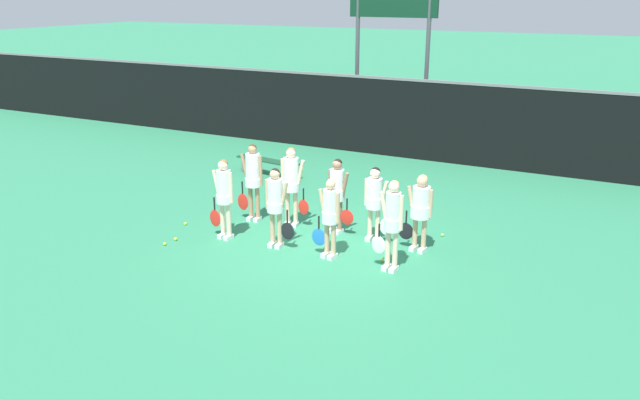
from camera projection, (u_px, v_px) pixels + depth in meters
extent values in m
plane|color=#2D7F56|center=(319.00, 242.00, 13.19)|extent=(140.00, 140.00, 0.00)
cube|color=black|center=(428.00, 122.00, 19.11)|extent=(60.00, 0.06, 2.42)
cube|color=slate|center=(430.00, 81.00, 18.70)|extent=(60.00, 0.08, 0.08)
cylinder|color=#515156|center=(357.00, 55.00, 21.26)|extent=(0.14, 0.14, 5.87)
cylinder|color=#515156|center=(427.00, 59.00, 20.22)|extent=(0.14, 0.14, 5.87)
cube|color=#19472D|center=(268.00, 160.00, 17.74)|extent=(2.07, 0.62, 0.04)
cylinder|color=slate|center=(294.00, 172.00, 17.47)|extent=(0.06, 0.06, 0.43)
cylinder|color=slate|center=(289.00, 174.00, 17.27)|extent=(0.06, 0.06, 0.43)
cylinder|color=slate|center=(248.00, 163.00, 18.36)|extent=(0.06, 0.06, 0.43)
cylinder|color=slate|center=(243.00, 165.00, 18.16)|extent=(0.06, 0.06, 0.43)
cylinder|color=beige|center=(229.00, 221.00, 13.24)|extent=(0.10, 0.10, 0.83)
cylinder|color=beige|center=(223.00, 219.00, 13.32)|extent=(0.10, 0.10, 0.83)
cube|color=white|center=(229.00, 237.00, 13.33)|extent=(0.13, 0.25, 0.09)
cube|color=white|center=(223.00, 236.00, 13.41)|extent=(0.13, 0.25, 0.09)
cylinder|color=white|center=(225.00, 199.00, 13.13)|extent=(0.35, 0.35, 0.18)
cylinder|color=white|center=(224.00, 186.00, 13.04)|extent=(0.30, 0.30, 0.69)
sphere|color=beige|center=(223.00, 165.00, 12.89)|extent=(0.21, 0.21, 0.21)
sphere|color=olive|center=(223.00, 164.00, 12.90)|extent=(0.19, 0.19, 0.19)
cylinder|color=beige|center=(217.00, 185.00, 13.13)|extent=(0.22, 0.09, 0.66)
cylinder|color=beige|center=(231.00, 188.00, 12.95)|extent=(0.08, 0.08, 0.65)
cylinder|color=black|center=(214.00, 204.00, 13.29)|extent=(0.03, 0.03, 0.28)
ellipsoid|color=red|center=(215.00, 218.00, 13.40)|extent=(0.27, 0.03, 0.38)
cylinder|color=tan|center=(280.00, 229.00, 12.81)|extent=(0.10, 0.10, 0.80)
cylinder|color=tan|center=(272.00, 228.00, 12.88)|extent=(0.10, 0.10, 0.80)
cube|color=white|center=(279.00, 245.00, 12.90)|extent=(0.13, 0.25, 0.09)
cube|color=white|center=(272.00, 244.00, 12.96)|extent=(0.13, 0.25, 0.09)
cylinder|color=white|center=(276.00, 207.00, 12.69)|extent=(0.35, 0.35, 0.19)
cylinder|color=white|center=(275.00, 195.00, 12.61)|extent=(0.30, 0.30, 0.66)
sphere|color=tan|center=(275.00, 174.00, 12.47)|extent=(0.20, 0.20, 0.20)
sphere|color=black|center=(275.00, 173.00, 12.48)|extent=(0.19, 0.19, 0.19)
cylinder|color=tan|center=(284.00, 197.00, 12.54)|extent=(0.21, 0.09, 0.63)
cylinder|color=tan|center=(267.00, 194.00, 12.68)|extent=(0.08, 0.08, 0.63)
cylinder|color=black|center=(287.00, 216.00, 12.63)|extent=(0.03, 0.03, 0.27)
ellipsoid|color=black|center=(288.00, 231.00, 12.73)|extent=(0.31, 0.03, 0.38)
cylinder|color=tan|center=(333.00, 240.00, 12.28)|extent=(0.10, 0.10, 0.77)
cylinder|color=tan|center=(327.00, 238.00, 12.37)|extent=(0.10, 0.10, 0.77)
cube|color=white|center=(332.00, 257.00, 12.37)|extent=(0.15, 0.26, 0.09)
cube|color=white|center=(326.00, 255.00, 12.46)|extent=(0.15, 0.26, 0.09)
cylinder|color=white|center=(330.00, 217.00, 12.18)|extent=(0.33, 0.33, 0.22)
cylinder|color=white|center=(330.00, 205.00, 12.10)|extent=(0.29, 0.29, 0.65)
sphere|color=tan|center=(331.00, 185.00, 11.96)|extent=(0.19, 0.19, 0.19)
sphere|color=#D8B772|center=(331.00, 183.00, 11.97)|extent=(0.18, 0.18, 0.18)
cylinder|color=tan|center=(323.00, 204.00, 12.21)|extent=(0.21, 0.11, 0.62)
cylinder|color=tan|center=(338.00, 208.00, 12.00)|extent=(0.08, 0.08, 0.61)
cylinder|color=black|center=(319.00, 222.00, 12.36)|extent=(0.03, 0.03, 0.26)
ellipsoid|color=blue|center=(319.00, 237.00, 12.46)|extent=(0.31, 0.03, 0.36)
cylinder|color=beige|center=(395.00, 250.00, 11.71)|extent=(0.10, 0.10, 0.85)
cylinder|color=beige|center=(388.00, 249.00, 11.79)|extent=(0.10, 0.10, 0.85)
cube|color=white|center=(394.00, 269.00, 11.81)|extent=(0.13, 0.25, 0.09)
cube|color=white|center=(386.00, 267.00, 11.89)|extent=(0.13, 0.25, 0.09)
cylinder|color=white|center=(392.00, 224.00, 11.59)|extent=(0.32, 0.32, 0.23)
cylinder|color=white|center=(393.00, 211.00, 11.50)|extent=(0.28, 0.28, 0.71)
sphere|color=beige|center=(394.00, 187.00, 11.35)|extent=(0.21, 0.21, 0.21)
sphere|color=#D8B772|center=(395.00, 185.00, 11.36)|extent=(0.19, 0.19, 0.19)
cylinder|color=beige|center=(384.00, 209.00, 11.60)|extent=(0.22, 0.10, 0.68)
cylinder|color=beige|center=(401.00, 213.00, 11.42)|extent=(0.08, 0.08, 0.68)
cylinder|color=black|center=(379.00, 230.00, 11.76)|extent=(0.03, 0.03, 0.26)
ellipsoid|color=silver|center=(379.00, 245.00, 11.86)|extent=(0.27, 0.03, 0.36)
cylinder|color=tan|center=(258.00, 203.00, 14.28)|extent=(0.10, 0.10, 0.86)
cylinder|color=tan|center=(251.00, 202.00, 14.34)|extent=(0.10, 0.10, 0.86)
cube|color=white|center=(258.00, 219.00, 14.37)|extent=(0.13, 0.25, 0.09)
cube|color=white|center=(251.00, 218.00, 14.44)|extent=(0.13, 0.25, 0.09)
cylinder|color=white|center=(253.00, 182.00, 14.15)|extent=(0.38, 0.38, 0.19)
cylinder|color=white|center=(253.00, 169.00, 14.05)|extent=(0.33, 0.33, 0.73)
sphere|color=tan|center=(252.00, 149.00, 13.90)|extent=(0.20, 0.20, 0.20)
sphere|color=#4C331E|center=(253.00, 148.00, 13.91)|extent=(0.18, 0.18, 0.18)
cylinder|color=tan|center=(245.00, 169.00, 14.13)|extent=(0.22, 0.09, 0.69)
cylinder|color=tan|center=(261.00, 171.00, 13.99)|extent=(0.08, 0.08, 0.69)
cylinder|color=black|center=(242.00, 188.00, 14.29)|extent=(0.03, 0.03, 0.29)
ellipsoid|color=red|center=(243.00, 202.00, 14.40)|extent=(0.28, 0.03, 0.40)
cylinder|color=beige|center=(295.00, 208.00, 13.97)|extent=(0.10, 0.10, 0.86)
cylinder|color=beige|center=(288.00, 207.00, 14.01)|extent=(0.10, 0.10, 0.86)
cube|color=white|center=(295.00, 224.00, 14.06)|extent=(0.16, 0.26, 0.09)
cube|color=white|center=(288.00, 223.00, 14.11)|extent=(0.16, 0.26, 0.09)
cylinder|color=white|center=(291.00, 186.00, 13.83)|extent=(0.39, 0.39, 0.20)
cylinder|color=white|center=(291.00, 174.00, 13.74)|extent=(0.33, 0.33, 0.72)
sphere|color=beige|center=(291.00, 153.00, 13.59)|extent=(0.21, 0.21, 0.21)
sphere|color=olive|center=(291.00, 152.00, 13.60)|extent=(0.19, 0.19, 0.19)
cylinder|color=beige|center=(300.00, 175.00, 13.69)|extent=(0.23, 0.12, 0.68)
cylinder|color=beige|center=(283.00, 174.00, 13.79)|extent=(0.08, 0.08, 0.68)
cylinder|color=black|center=(303.00, 194.00, 13.79)|extent=(0.03, 0.03, 0.26)
ellipsoid|color=red|center=(304.00, 207.00, 13.89)|extent=(0.26, 0.03, 0.36)
cylinder|color=#8C664C|center=(340.00, 216.00, 13.56)|extent=(0.10, 0.10, 0.79)
cylinder|color=#8C664C|center=(333.00, 215.00, 13.65)|extent=(0.10, 0.10, 0.79)
cube|color=white|center=(339.00, 231.00, 13.65)|extent=(0.14, 0.25, 0.09)
cube|color=white|center=(333.00, 230.00, 13.74)|extent=(0.14, 0.25, 0.09)
cylinder|color=white|center=(337.00, 194.00, 13.45)|extent=(0.35, 0.35, 0.25)
cylinder|color=white|center=(337.00, 184.00, 13.37)|extent=(0.31, 0.31, 0.64)
sphere|color=#8C664C|center=(337.00, 165.00, 13.23)|extent=(0.21, 0.21, 0.21)
sphere|color=black|center=(338.00, 163.00, 13.24)|extent=(0.20, 0.20, 0.20)
cylinder|color=#8C664C|center=(345.00, 186.00, 13.27)|extent=(0.21, 0.10, 0.61)
cylinder|color=#8C664C|center=(330.00, 183.00, 13.48)|extent=(0.08, 0.08, 0.61)
cylinder|color=black|center=(347.00, 204.00, 13.34)|extent=(0.03, 0.03, 0.25)
ellipsoid|color=red|center=(347.00, 217.00, 13.43)|extent=(0.32, 0.03, 0.35)
cylinder|color=beige|center=(378.00, 224.00, 13.13)|extent=(0.10, 0.10, 0.77)
cylinder|color=beige|center=(370.00, 223.00, 13.20)|extent=(0.10, 0.10, 0.77)
cube|color=white|center=(377.00, 239.00, 13.22)|extent=(0.12, 0.24, 0.09)
cube|color=white|center=(369.00, 238.00, 13.28)|extent=(0.12, 0.24, 0.09)
cylinder|color=white|center=(374.00, 203.00, 13.02)|extent=(0.36, 0.36, 0.23)
cylinder|color=white|center=(375.00, 192.00, 12.94)|extent=(0.31, 0.31, 0.61)
sphere|color=beige|center=(375.00, 173.00, 12.81)|extent=(0.22, 0.22, 0.22)
sphere|color=black|center=(376.00, 172.00, 12.82)|extent=(0.20, 0.20, 0.20)
cylinder|color=beige|center=(384.00, 194.00, 12.87)|extent=(0.20, 0.08, 0.59)
cylinder|color=beige|center=(366.00, 192.00, 13.02)|extent=(0.08, 0.08, 0.58)
cylinder|color=black|center=(386.00, 212.00, 12.94)|extent=(0.03, 0.03, 0.27)
ellipsoid|color=silver|center=(386.00, 227.00, 13.05)|extent=(0.28, 0.03, 0.37)
cylinder|color=tan|center=(424.00, 234.00, 12.59)|extent=(0.10, 0.10, 0.77)
cylinder|color=tan|center=(415.00, 232.00, 12.69)|extent=(0.10, 0.10, 0.77)
cube|color=white|center=(422.00, 250.00, 12.67)|extent=(0.14, 0.25, 0.09)
cube|color=white|center=(414.00, 248.00, 12.78)|extent=(0.14, 0.25, 0.09)
cylinder|color=white|center=(421.00, 211.00, 12.49)|extent=(0.41, 0.41, 0.25)
cylinder|color=white|center=(421.00, 201.00, 12.42)|extent=(0.36, 0.36, 0.61)
sphere|color=tan|center=(422.00, 181.00, 12.28)|extent=(0.22, 0.22, 0.22)
sphere|color=#D8B772|center=(423.00, 180.00, 12.29)|extent=(0.21, 0.21, 0.21)
cylinder|color=tan|center=(411.00, 200.00, 12.54)|extent=(0.20, 0.10, 0.58)
cylinder|color=tan|center=(431.00, 204.00, 12.31)|extent=(0.08, 0.08, 0.58)
cylinder|color=black|center=(406.00, 217.00, 12.69)|extent=(0.03, 0.03, 0.26)
ellipsoid|color=black|center=(406.00, 231.00, 12.79)|extent=(0.32, 0.03, 0.36)
sphere|color=#CCE033|center=(175.00, 239.00, 13.26)|extent=(0.07, 0.07, 0.07)
sphere|color=#CCE033|center=(165.00, 244.00, 13.01)|extent=(0.07, 0.07, 0.07)
sphere|color=#CCE033|center=(185.00, 224.00, 14.13)|extent=(0.07, 0.07, 0.07)
sphere|color=#CCE033|center=(442.00, 235.00, 13.49)|extent=(0.07, 0.07, 0.07)
sphere|color=#CCE033|center=(382.00, 260.00, 12.24)|extent=(0.07, 0.07, 0.07)
sphere|color=#CCE033|center=(417.00, 232.00, 13.63)|extent=(0.07, 0.07, 0.07)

